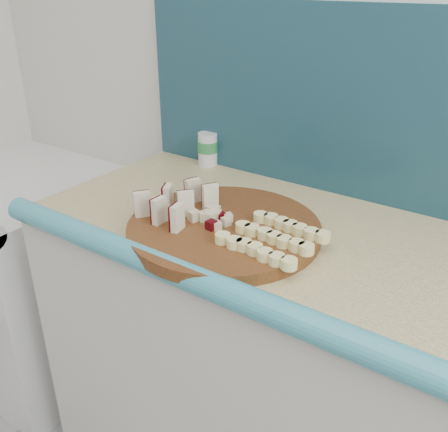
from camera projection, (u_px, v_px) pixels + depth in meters
porcelain_fixture at (38, 270)px, 1.99m from camera, size 0.70×0.72×0.84m
cutting_board at (224, 229)px, 1.18m from camera, size 0.49×0.49×0.03m
apple_wedges at (176, 202)px, 1.21m from camera, size 0.14×0.18×0.06m
apple_chunks at (215, 216)px, 1.19m from camera, size 0.07×0.07×0.02m
banana_slices at (273, 238)px, 1.09m from camera, size 0.21×0.18×0.02m
canister at (208, 148)px, 1.60m from camera, size 0.06×0.06×0.11m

